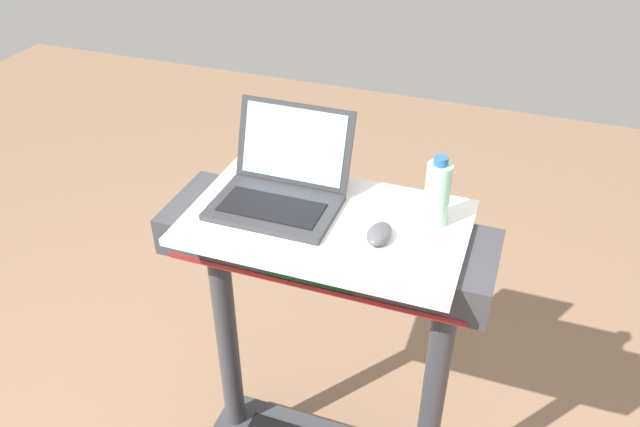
% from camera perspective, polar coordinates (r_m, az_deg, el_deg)
% --- Properties ---
extents(desk_board, '(0.73, 0.45, 0.02)m').
position_cam_1_polar(desk_board, '(1.69, 0.57, -0.78)').
color(desk_board, white).
rests_on(desk_board, treadmill_base).
extents(laptop, '(0.33, 0.30, 0.23)m').
position_cam_1_polar(laptop, '(1.74, -3.49, 2.47)').
color(laptop, '#2D2D30').
rests_on(laptop, desk_board).
extents(computer_mouse, '(0.07, 0.10, 0.03)m').
position_cam_1_polar(computer_mouse, '(1.61, 5.28, -1.80)').
color(computer_mouse, '#4C4C51').
rests_on(computer_mouse, desk_board).
extents(water_bottle, '(0.07, 0.07, 0.19)m').
position_cam_1_polar(water_bottle, '(1.65, 10.35, 1.77)').
color(water_bottle, '#9EDBB2').
rests_on(water_bottle, desk_board).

